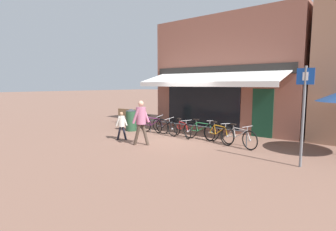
{
  "coord_description": "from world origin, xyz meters",
  "views": [
    {
      "loc": [
        6.59,
        -8.86,
        2.29
      ],
      "look_at": [
        0.08,
        -0.77,
        1.05
      ],
      "focal_mm": 28.0,
      "sensor_mm": 36.0,
      "label": 1
    }
  ],
  "objects_px": {
    "bicycle_black": "(164,127)",
    "bicycle_orange": "(218,134)",
    "bicycle_red": "(182,129)",
    "bicycle_green": "(201,130)",
    "pedestrian_child": "(122,123)",
    "bicycle_silver": "(238,137)",
    "pedestrian_adult": "(141,118)",
    "litter_bin": "(131,120)",
    "parking_sign": "(304,107)",
    "park_bench": "(130,116)",
    "bicycle_purple": "(153,125)"
  },
  "relations": [
    {
      "from": "pedestrian_child",
      "to": "litter_bin",
      "type": "xyz_separation_m",
      "value": [
        -1.27,
        1.74,
        -0.16
      ]
    },
    {
      "from": "bicycle_orange",
      "to": "pedestrian_adult",
      "type": "bearing_deg",
      "value": -116.42
    },
    {
      "from": "bicycle_purple",
      "to": "pedestrian_adult",
      "type": "relative_size",
      "value": 1.05
    },
    {
      "from": "litter_bin",
      "to": "parking_sign",
      "type": "distance_m",
      "value": 8.04
    },
    {
      "from": "bicycle_orange",
      "to": "parking_sign",
      "type": "bearing_deg",
      "value": -2.67
    },
    {
      "from": "bicycle_silver",
      "to": "bicycle_red",
      "type": "bearing_deg",
      "value": -165.2
    },
    {
      "from": "pedestrian_child",
      "to": "park_bench",
      "type": "distance_m",
      "value": 4.46
    },
    {
      "from": "bicycle_orange",
      "to": "park_bench",
      "type": "bearing_deg",
      "value": -173.19
    },
    {
      "from": "bicycle_green",
      "to": "bicycle_silver",
      "type": "distance_m",
      "value": 1.8
    },
    {
      "from": "bicycle_black",
      "to": "pedestrian_child",
      "type": "relative_size",
      "value": 1.48
    },
    {
      "from": "bicycle_red",
      "to": "litter_bin",
      "type": "height_order",
      "value": "litter_bin"
    },
    {
      "from": "bicycle_silver",
      "to": "pedestrian_child",
      "type": "xyz_separation_m",
      "value": [
        -4.29,
        -1.85,
        0.33
      ]
    },
    {
      "from": "bicycle_silver",
      "to": "bicycle_purple",
      "type": "bearing_deg",
      "value": -162.28
    },
    {
      "from": "bicycle_black",
      "to": "bicycle_silver",
      "type": "height_order",
      "value": "bicycle_black"
    },
    {
      "from": "bicycle_orange",
      "to": "pedestrian_child",
      "type": "distance_m",
      "value": 3.93
    },
    {
      "from": "bicycle_black",
      "to": "litter_bin",
      "type": "xyz_separation_m",
      "value": [
        -1.94,
        -0.23,
        0.18
      ]
    },
    {
      "from": "bicycle_silver",
      "to": "pedestrian_adult",
      "type": "xyz_separation_m",
      "value": [
        -2.99,
        -2.01,
        0.65
      ]
    },
    {
      "from": "bicycle_black",
      "to": "bicycle_red",
      "type": "height_order",
      "value": "bicycle_black"
    },
    {
      "from": "bicycle_orange",
      "to": "pedestrian_child",
      "type": "xyz_separation_m",
      "value": [
        -3.4,
        -1.95,
        0.33
      ]
    },
    {
      "from": "bicycle_red",
      "to": "park_bench",
      "type": "xyz_separation_m",
      "value": [
        -4.6,
        1.19,
        0.11
      ]
    },
    {
      "from": "litter_bin",
      "to": "park_bench",
      "type": "xyz_separation_m",
      "value": [
        -1.75,
        1.53,
        -0.08
      ]
    },
    {
      "from": "bicycle_purple",
      "to": "litter_bin",
      "type": "bearing_deg",
      "value": -172.65
    },
    {
      "from": "bicycle_red",
      "to": "bicycle_silver",
      "type": "relative_size",
      "value": 0.92
    },
    {
      "from": "bicycle_orange",
      "to": "park_bench",
      "type": "relative_size",
      "value": 1.0
    },
    {
      "from": "bicycle_black",
      "to": "bicycle_red",
      "type": "bearing_deg",
      "value": 17.81
    },
    {
      "from": "bicycle_red",
      "to": "pedestrian_child",
      "type": "height_order",
      "value": "pedestrian_child"
    },
    {
      "from": "bicycle_purple",
      "to": "bicycle_green",
      "type": "distance_m",
      "value": 2.53
    },
    {
      "from": "bicycle_purple",
      "to": "park_bench",
      "type": "bearing_deg",
      "value": 152.97
    },
    {
      "from": "bicycle_silver",
      "to": "pedestrian_child",
      "type": "bearing_deg",
      "value": -137.14
    },
    {
      "from": "bicycle_purple",
      "to": "bicycle_red",
      "type": "xyz_separation_m",
      "value": [
        1.6,
        0.09,
        -0.03
      ]
    },
    {
      "from": "parking_sign",
      "to": "pedestrian_child",
      "type": "bearing_deg",
      "value": -173.84
    },
    {
      "from": "bicycle_red",
      "to": "bicycle_green",
      "type": "distance_m",
      "value": 0.93
    },
    {
      "from": "pedestrian_adult",
      "to": "litter_bin",
      "type": "bearing_deg",
      "value": -48.25
    },
    {
      "from": "bicycle_purple",
      "to": "bicycle_orange",
      "type": "xyz_separation_m",
      "value": [
        3.42,
        -0.03,
        -0.01
      ]
    },
    {
      "from": "bicycle_orange",
      "to": "parking_sign",
      "type": "xyz_separation_m",
      "value": [
        3.23,
        -1.24,
        1.31
      ]
    },
    {
      "from": "bicycle_red",
      "to": "park_bench",
      "type": "distance_m",
      "value": 4.75
    },
    {
      "from": "bicycle_red",
      "to": "bicycle_green",
      "type": "bearing_deg",
      "value": 30.91
    },
    {
      "from": "litter_bin",
      "to": "park_bench",
      "type": "height_order",
      "value": "litter_bin"
    },
    {
      "from": "litter_bin",
      "to": "bicycle_orange",
      "type": "bearing_deg",
      "value": 2.67
    },
    {
      "from": "park_bench",
      "to": "bicycle_black",
      "type": "bearing_deg",
      "value": -22.67
    },
    {
      "from": "litter_bin",
      "to": "parking_sign",
      "type": "xyz_separation_m",
      "value": [
        7.89,
        -1.02,
        1.14
      ]
    },
    {
      "from": "bicycle_black",
      "to": "parking_sign",
      "type": "xyz_separation_m",
      "value": [
        5.96,
        -1.25,
        1.32
      ]
    },
    {
      "from": "bicycle_purple",
      "to": "bicycle_green",
      "type": "xyz_separation_m",
      "value": [
        2.53,
        0.14,
        -0.01
      ]
    },
    {
      "from": "bicycle_silver",
      "to": "bicycle_orange",
      "type": "bearing_deg",
      "value": -167.28
    },
    {
      "from": "bicycle_silver",
      "to": "litter_bin",
      "type": "xyz_separation_m",
      "value": [
        -5.56,
        -0.11,
        0.17
      ]
    },
    {
      "from": "bicycle_orange",
      "to": "park_bench",
      "type": "height_order",
      "value": "park_bench"
    },
    {
      "from": "bicycle_red",
      "to": "bicycle_orange",
      "type": "bearing_deg",
      "value": 24.23
    },
    {
      "from": "bicycle_black",
      "to": "bicycle_orange",
      "type": "height_order",
      "value": "bicycle_black"
    },
    {
      "from": "bicycle_black",
      "to": "bicycle_orange",
      "type": "distance_m",
      "value": 2.73
    },
    {
      "from": "park_bench",
      "to": "parking_sign",
      "type": "bearing_deg",
      "value": -18.1
    }
  ]
}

